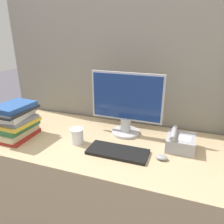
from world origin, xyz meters
TOP-DOWN VIEW (x-y plane):
  - cubicle_panel_rear at (0.00, 0.81)m, footprint 2.06×0.04m
  - desk at (0.00, 0.38)m, footprint 1.66×0.77m
  - monitor at (0.12, 0.56)m, footprint 0.52×0.21m
  - keyboard at (0.15, 0.27)m, footprint 0.38×0.17m
  - mouse at (0.42, 0.30)m, footprint 0.07×0.05m
  - coffee_cup at (-0.15, 0.31)m, footprint 0.09×0.09m
  - book_stack at (-0.60, 0.24)m, footprint 0.26×0.30m
  - desk_telephone at (0.51, 0.46)m, footprint 0.18×0.18m

SIDE VIEW (x-z plane):
  - desk at x=0.00m, z-range 0.00..0.72m
  - keyboard at x=0.15m, z-range 0.72..0.74m
  - mouse at x=0.42m, z-range 0.72..0.75m
  - desk_telephone at x=0.51m, z-range 0.71..0.83m
  - coffee_cup at x=-0.15m, z-range 0.72..0.83m
  - book_stack at x=-0.60m, z-range 0.72..0.97m
  - cubicle_panel_rear at x=0.00m, z-range 0.00..1.69m
  - monitor at x=0.12m, z-range 0.71..1.17m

